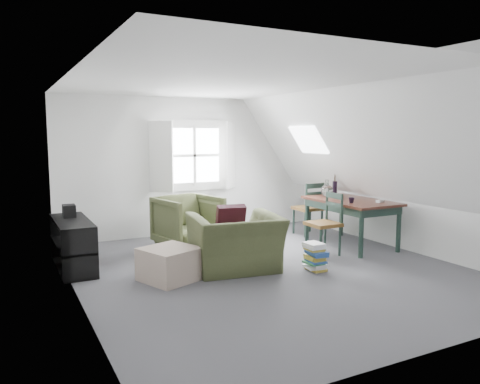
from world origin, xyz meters
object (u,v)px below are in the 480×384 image
armchair_near (236,270)px  media_shelf (73,247)px  armchair_far (189,247)px  dining_table (351,206)px  dining_chair_near (325,223)px  dining_chair_far (309,208)px  ottoman (170,264)px  magazine_stack (315,257)px

armchair_near → media_shelf: media_shelf is taller
armchair_far → dining_table: (2.42, -1.14, 0.67)m
armchair_near → dining_chair_near: bearing=-167.1°
armchair_far → dining_chair_far: bearing=-15.8°
armchair_near → dining_chair_far: size_ratio=1.20×
dining_chair_far → media_shelf: size_ratio=0.73×
armchair_near → dining_table: 2.45m
ottoman → media_shelf: media_shelf is taller
magazine_stack → dining_chair_far: bearing=56.5°
dining_chair_far → dining_table: bearing=81.8°
armchair_near → dining_table: size_ratio=0.76×
ottoman → magazine_stack: ottoman is taller
dining_chair_near → dining_table: bearing=110.3°
dining_chair_far → dining_chair_near: (-0.61, -1.27, -0.01)m
armchair_far → ottoman: armchair_far is taller
armchair_near → armchair_far: 1.53m
dining_chair_far → media_shelf: bearing=-9.9°
media_shelf → magazine_stack: size_ratio=3.52×
dining_chair_far → armchair_far: bearing=-18.0°
ottoman → media_shelf: size_ratio=0.47×
dining_chair_far → armchair_near: bearing=17.4°
armchair_far → ottoman: size_ratio=1.49×
ottoman → dining_chair_far: size_ratio=0.64×
dining_table → magazine_stack: (-1.37, -0.90, -0.48)m
dining_chair_near → media_shelf: bearing=-104.6°
armchair_near → ottoman: 0.96m
dining_table → dining_chair_near: 0.79m
armchair_near → dining_chair_far: (2.21, 1.39, 0.51)m
armchair_far → dining_chair_far: dining_chair_far is taller
ottoman → dining_table: 3.32m
dining_chair_near → media_shelf: dining_chair_near is taller
dining_chair_far → magazine_stack: (-1.26, -1.90, -0.32)m
armchair_near → dining_chair_far: 2.66m
dining_chair_near → media_shelf: (-3.55, 0.92, -0.19)m
armchair_far → dining_chair_far: 2.37m
dining_chair_near → magazine_stack: size_ratio=2.51×
dining_table → dining_chair_far: size_ratio=1.59×
armchair_near → armchair_far: (-0.09, 1.53, 0.00)m
armchair_near → dining_chair_near: (1.60, 0.12, 0.49)m
dining_chair_near → ottoman: bearing=-87.0°
dining_table → magazine_stack: bearing=-144.8°
dining_chair_near → magazine_stack: bearing=-45.8°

